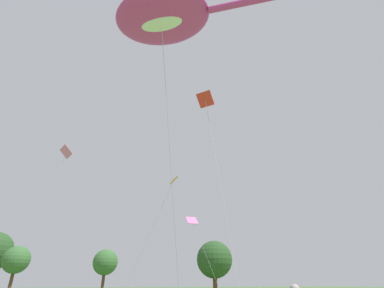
% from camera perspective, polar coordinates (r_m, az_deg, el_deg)
% --- Properties ---
extents(big_show_kite, '(13.35, 11.13, 16.72)m').
position_cam_1_polar(big_show_kite, '(19.36, -4.80, 23.56)').
color(big_show_kite, '#CC3899').
rests_on(big_show_kite, ground).
extents(small_kite_delta_white, '(1.00, 3.26, 10.90)m').
position_cam_1_polar(small_kite_delta_white, '(15.72, 2.82, 7.54)').
color(small_kite_delta_white, red).
rests_on(small_kite_delta_white, ground).
extents(small_kite_bird_shape, '(2.82, 1.72, 6.92)m').
position_cam_1_polar(small_kite_bird_shape, '(26.50, 0.11, -15.06)').
color(small_kite_bird_shape, pink).
rests_on(small_kite_bird_shape, ground).
extents(small_kite_stunt_black, '(1.79, 1.20, 13.64)m').
position_cam_1_polar(small_kite_stunt_black, '(30.68, -23.67, -2.04)').
color(small_kite_stunt_black, pink).
rests_on(small_kite_stunt_black, ground).
extents(small_kite_box_yellow, '(3.67, 3.06, 9.79)m').
position_cam_1_polar(small_kite_box_yellow, '(24.75, -3.97, -7.94)').
color(small_kite_box_yellow, orange).
rests_on(small_kite_box_yellow, ground).
extents(tree_oak_right, '(6.82, 6.82, 9.14)m').
position_cam_1_polar(tree_oak_right, '(60.33, 4.42, -21.66)').
color(tree_oak_right, '#513823').
rests_on(tree_oak_right, ground).
extents(tree_oak_left, '(4.39, 4.39, 7.31)m').
position_cam_1_polar(tree_oak_left, '(59.87, -31.24, -18.88)').
color(tree_oak_left, '#513823').
rests_on(tree_oak_left, ground).
extents(tree_shrub_far, '(4.32, 4.32, 7.09)m').
position_cam_1_polar(tree_shrub_far, '(57.55, -16.66, -21.37)').
color(tree_shrub_far, '#513823').
rests_on(tree_shrub_far, ground).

